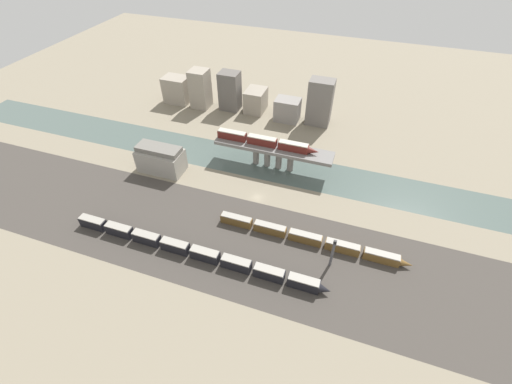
{
  "coord_description": "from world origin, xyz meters",
  "views": [
    {
      "loc": [
        30.98,
        -92.41,
        91.27
      ],
      "look_at": [
        0.0,
        -1.62,
        4.11
      ],
      "focal_mm": 24.0,
      "sensor_mm": 36.0,
      "label": 1
    }
  ],
  "objects_px": {
    "train_yard_mid": "(309,239)",
    "train_yard_near": "(193,251)",
    "train_on_bridge": "(266,141)",
    "signal_tower": "(332,253)",
    "warehouse_building": "(161,159)"
  },
  "relations": [
    {
      "from": "train_on_bridge",
      "to": "train_yard_mid",
      "type": "relative_size",
      "value": 0.66
    },
    {
      "from": "train_yard_mid",
      "to": "signal_tower",
      "type": "xyz_separation_m",
      "value": [
        8.4,
        -7.05,
        4.17
      ]
    },
    {
      "from": "train_yard_near",
      "to": "warehouse_building",
      "type": "bearing_deg",
      "value": 131.8
    },
    {
      "from": "warehouse_building",
      "to": "signal_tower",
      "type": "distance_m",
      "value": 80.25
    },
    {
      "from": "train_on_bridge",
      "to": "warehouse_building",
      "type": "distance_m",
      "value": 44.39
    },
    {
      "from": "train_yard_near",
      "to": "warehouse_building",
      "type": "xyz_separation_m",
      "value": [
        -32.81,
        36.7,
        3.54
      ]
    },
    {
      "from": "train_yard_mid",
      "to": "signal_tower",
      "type": "height_order",
      "value": "signal_tower"
    },
    {
      "from": "signal_tower",
      "to": "train_yard_mid",
      "type": "bearing_deg",
      "value": 140.01
    },
    {
      "from": "warehouse_building",
      "to": "signal_tower",
      "type": "height_order",
      "value": "signal_tower"
    },
    {
      "from": "warehouse_building",
      "to": "signal_tower",
      "type": "xyz_separation_m",
      "value": [
        75.92,
        -26.03,
        0.37
      ]
    },
    {
      "from": "train_on_bridge",
      "to": "train_yard_near",
      "type": "distance_m",
      "value": 55.51
    },
    {
      "from": "train_yard_mid",
      "to": "warehouse_building",
      "type": "relative_size",
      "value": 3.46
    },
    {
      "from": "train_yard_mid",
      "to": "signal_tower",
      "type": "bearing_deg",
      "value": -39.99
    },
    {
      "from": "train_yard_mid",
      "to": "train_yard_near",
      "type": "bearing_deg",
      "value": -152.95
    },
    {
      "from": "train_yard_mid",
      "to": "warehouse_building",
      "type": "bearing_deg",
      "value": 164.3
    }
  ]
}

